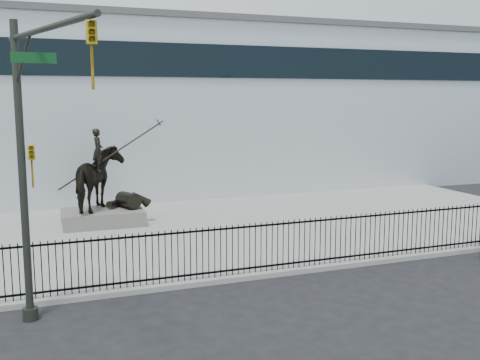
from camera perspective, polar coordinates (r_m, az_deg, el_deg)
name	(u,v)px	position (r m, az deg, el deg)	size (l,w,h in m)	color
ground	(297,287)	(16.10, 5.77, -10.80)	(120.00, 120.00, 0.00)	black
plaza	(217,230)	(22.29, -2.32, -5.07)	(30.00, 12.00, 0.15)	gray
building	(148,110)	(34.26, -9.35, 7.06)	(44.00, 14.00, 9.00)	silver
picket_fence	(278,245)	(16.90, 3.91, -6.63)	(22.10, 0.10, 1.50)	black
statue_plinth	(103,217)	(23.49, -13.76, -3.67)	(3.19, 2.19, 0.60)	#504E49
equestrian_statue	(103,179)	(23.23, -13.74, 0.08)	(4.09, 2.57, 3.46)	black
traffic_signal_left	(33,156)	(13.00, -20.27, 2.32)	(1.52, 4.84, 7.00)	#262923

